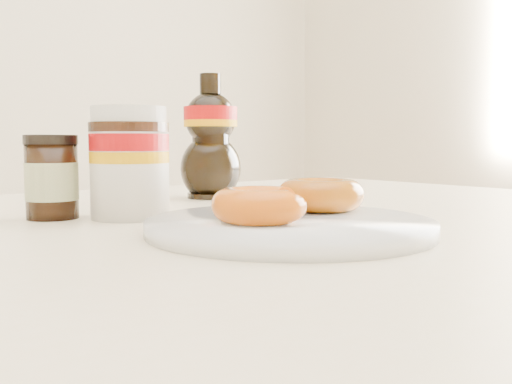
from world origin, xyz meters
TOP-DOWN VIEW (x-y plane):
  - dining_table at (0.00, 0.10)m, footprint 1.40×0.90m
  - plate at (0.05, -0.03)m, footprint 0.27×0.27m
  - donut_bitten at (0.02, -0.03)m, footprint 0.09×0.09m
  - donut_whole at (0.13, 0.00)m, footprint 0.11×0.11m
  - nutella_jar at (-0.01, 0.16)m, footprint 0.09×0.09m
  - syrup_bottle at (0.19, 0.29)m, footprint 0.11×0.10m
  - dark_jar at (-0.08, 0.21)m, footprint 0.06×0.06m

SIDE VIEW (x-z plane):
  - dining_table at x=0.00m, z-range 0.29..1.04m
  - plate at x=0.05m, z-range 0.75..0.76m
  - donut_bitten at x=0.02m, z-range 0.76..0.79m
  - donut_whole at x=0.13m, z-range 0.76..0.80m
  - dark_jar at x=-0.08m, z-range 0.75..0.84m
  - nutella_jar at x=-0.01m, z-range 0.75..0.88m
  - syrup_bottle at x=0.19m, z-range 0.75..0.94m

